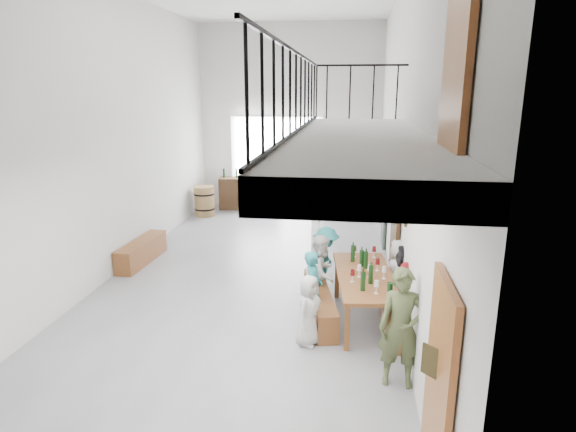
# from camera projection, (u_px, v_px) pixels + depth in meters

# --- Properties ---
(floor) EXTENTS (12.00, 12.00, 0.00)m
(floor) POSITION_uv_depth(u_px,v_px,m) (251.00, 278.00, 9.45)
(floor) COLOR slate
(floor) RESTS_ON ground
(room_walls) EXTENTS (12.00, 12.00, 12.00)m
(room_walls) POSITION_uv_depth(u_px,v_px,m) (247.00, 92.00, 8.54)
(room_walls) COLOR silver
(room_walls) RESTS_ON ground
(gateway_portal) EXTENTS (2.80, 0.08, 2.80)m
(gateway_portal) POSITION_uv_depth(u_px,v_px,m) (277.00, 163.00, 14.84)
(gateway_portal) COLOR white
(gateway_portal) RESTS_ON ground
(right_wall_decor) EXTENTS (0.07, 8.28, 5.07)m
(right_wall_decor) POSITION_uv_depth(u_px,v_px,m) (406.00, 224.00, 6.87)
(right_wall_decor) COLOR brown
(right_wall_decor) RESTS_ON ground
(balcony) EXTENTS (1.52, 5.62, 4.00)m
(balcony) POSITION_uv_depth(u_px,v_px,m) (359.00, 148.00, 5.45)
(balcony) COLOR silver
(balcony) RESTS_ON ground
(tasting_table) EXTENTS (1.09, 2.19, 0.79)m
(tasting_table) POSITION_uv_depth(u_px,v_px,m) (365.00, 280.00, 7.55)
(tasting_table) COLOR brown
(tasting_table) RESTS_ON ground
(bench_inner) EXTENTS (0.70, 1.98, 0.45)m
(bench_inner) POSITION_uv_depth(u_px,v_px,m) (320.00, 303.00, 7.85)
(bench_inner) COLOR brown
(bench_inner) RESTS_ON ground
(bench_wall) EXTENTS (0.26, 1.89, 0.43)m
(bench_wall) POSITION_uv_depth(u_px,v_px,m) (390.00, 312.00, 7.56)
(bench_wall) COLOR brown
(bench_wall) RESTS_ON ground
(tableware) EXTENTS (0.55, 1.60, 0.35)m
(tableware) POSITION_uv_depth(u_px,v_px,m) (365.00, 265.00, 7.55)
(tableware) COLOR black
(tableware) RESTS_ON tasting_table
(side_bench) EXTENTS (0.45, 1.73, 0.48)m
(side_bench) POSITION_uv_depth(u_px,v_px,m) (142.00, 251.00, 10.29)
(side_bench) COLOR brown
(side_bench) RESTS_ON ground
(oak_barrel) EXTENTS (0.60, 0.60, 0.88)m
(oak_barrel) POSITION_uv_depth(u_px,v_px,m) (204.00, 201.00, 14.05)
(oak_barrel) COLOR olive
(oak_barrel) RESTS_ON ground
(serving_counter) EXTENTS (1.89, 0.77, 0.97)m
(serving_counter) POSITION_uv_depth(u_px,v_px,m) (249.00, 193.00, 14.90)
(serving_counter) COLOR #3B2414
(serving_counter) RESTS_ON ground
(counter_bottles) EXTENTS (1.59, 0.22, 0.28)m
(counter_bottles) POSITION_uv_depth(u_px,v_px,m) (249.00, 173.00, 14.74)
(counter_bottles) COLOR black
(counter_bottles) RESTS_ON serving_counter
(guest_left_a) EXTENTS (0.52, 0.61, 1.06)m
(guest_left_a) POSITION_uv_depth(u_px,v_px,m) (309.00, 310.00, 6.90)
(guest_left_a) COLOR beige
(guest_left_a) RESTS_ON ground
(guest_left_b) EXTENTS (0.31, 0.46, 1.22)m
(guest_left_b) POSITION_uv_depth(u_px,v_px,m) (313.00, 289.00, 7.46)
(guest_left_b) COLOR teal
(guest_left_b) RESTS_ON ground
(guest_left_c) EXTENTS (0.69, 0.77, 1.31)m
(guest_left_c) POSITION_uv_depth(u_px,v_px,m) (322.00, 273.00, 7.97)
(guest_left_c) COLOR beige
(guest_left_c) RESTS_ON ground
(guest_left_d) EXTENTS (0.54, 0.86, 1.26)m
(guest_left_d) POSITION_uv_depth(u_px,v_px,m) (326.00, 261.00, 8.56)
(guest_left_d) COLOR teal
(guest_left_d) RESTS_ON ground
(guest_right_a) EXTENTS (0.43, 0.75, 1.21)m
(guest_right_a) POSITION_uv_depth(u_px,v_px,m) (405.00, 301.00, 7.02)
(guest_right_a) COLOR red
(guest_right_a) RESTS_ON ground
(guest_right_b) EXTENTS (0.77, 1.21, 1.25)m
(guest_right_b) POSITION_uv_depth(u_px,v_px,m) (405.00, 282.00, 7.67)
(guest_right_b) COLOR black
(guest_right_b) RESTS_ON ground
(guest_right_c) EXTENTS (0.46, 0.63, 1.18)m
(guest_right_c) POSITION_uv_depth(u_px,v_px,m) (398.00, 273.00, 8.14)
(guest_right_c) COLOR beige
(guest_right_c) RESTS_ON ground
(host_standing) EXTENTS (0.58, 0.40, 1.54)m
(host_standing) POSITION_uv_depth(u_px,v_px,m) (401.00, 328.00, 5.89)
(host_standing) COLOR #464F2C
(host_standing) RESTS_ON ground
(potted_plant) EXTENTS (0.50, 0.46, 0.47)m
(potted_plant) POSITION_uv_depth(u_px,v_px,m) (377.00, 267.00, 9.42)
(potted_plant) COLOR #154916
(potted_plant) RESTS_ON ground
(bicycle_near) EXTENTS (1.91, 0.67, 1.00)m
(bicycle_near) POSITION_uv_depth(u_px,v_px,m) (283.00, 194.00, 14.71)
(bicycle_near) COLOR black
(bicycle_near) RESTS_ON ground
(bicycle_far) EXTENTS (1.81, 1.10, 1.05)m
(bicycle_far) POSITION_uv_depth(u_px,v_px,m) (340.00, 199.00, 13.97)
(bicycle_far) COLOR black
(bicycle_far) RESTS_ON ground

